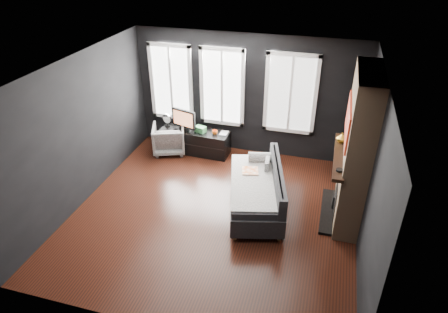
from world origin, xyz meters
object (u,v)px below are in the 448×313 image
(sofa, at_px, (256,188))
(media_console, at_px, (195,141))
(monitor, at_px, (184,118))
(mug, at_px, (215,132))
(armchair, at_px, (169,137))
(book, at_px, (220,128))
(mantel_vase, at_px, (342,138))

(sofa, height_order, media_console, sofa)
(monitor, bearing_deg, mug, 14.86)
(armchair, distance_m, mug, 1.10)
(sofa, relative_size, monitor, 3.21)
(sofa, bearing_deg, mug, 113.72)
(book, bearing_deg, media_console, -176.22)
(media_console, bearing_deg, mantel_vase, -15.81)
(mug, relative_size, mantel_vase, 0.64)
(armchair, xyz_separation_m, book, (1.18, 0.19, 0.29))
(monitor, distance_m, mug, 0.76)
(mug, bearing_deg, armchair, -174.67)
(armchair, bearing_deg, media_console, 174.15)
(mantel_vase, bearing_deg, monitor, 163.06)
(sofa, bearing_deg, book, 110.02)
(media_console, height_order, book, book)
(monitor, xyz_separation_m, book, (0.84, 0.06, -0.16))
(armchair, relative_size, monitor, 1.17)
(sofa, height_order, mantel_vase, mantel_vase)
(media_console, relative_size, mantel_vase, 8.48)
(book, bearing_deg, armchair, -170.87)
(armchair, xyz_separation_m, monitor, (0.34, 0.13, 0.46))
(mug, bearing_deg, mantel_vase, -20.64)
(book, bearing_deg, mantel_vase, -23.11)
(armchair, height_order, mug, armchair)
(armchair, height_order, monitor, monitor)
(armchair, bearing_deg, sofa, 126.27)
(sofa, height_order, monitor, monitor)
(media_console, relative_size, book, 6.93)
(sofa, height_order, book, sofa)
(book, bearing_deg, monitor, -176.08)
(mug, bearing_deg, media_console, 174.14)
(media_console, bearing_deg, sofa, -41.35)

